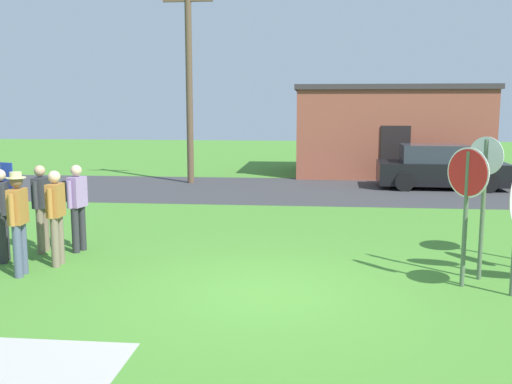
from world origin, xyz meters
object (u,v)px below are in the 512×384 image
(stop_sign_far_back, at_px, (484,186))
(person_with_sunhat, at_px, (2,210))
(utility_pole, at_px, (189,80))
(person_on_left, at_px, (56,213))
(person_in_teal, at_px, (18,218))
(parked_car_on_street, at_px, (440,168))
(person_in_blue, at_px, (41,204))
(info_panel_middle, at_px, (2,192))
(person_holding_notes, at_px, (77,202))
(stop_sign_low_front, at_px, (467,192))

(stop_sign_far_back, height_order, person_with_sunhat, stop_sign_far_back)
(utility_pole, xyz_separation_m, person_on_left, (0.07, -11.24, -2.80))
(utility_pole, bearing_deg, person_with_sunhat, -95.14)
(utility_pole, height_order, stop_sign_far_back, utility_pole)
(person_in_teal, bearing_deg, parked_car_on_street, 51.21)
(person_in_teal, relative_size, person_in_blue, 1.03)
(person_on_left, relative_size, info_panel_middle, 0.95)
(utility_pole, height_order, person_in_blue, utility_pole)
(parked_car_on_street, bearing_deg, person_holding_notes, -132.35)
(person_in_blue, height_order, person_with_sunhat, same)
(stop_sign_low_front, relative_size, person_with_sunhat, 1.29)
(person_holding_notes, height_order, person_in_blue, same)
(parked_car_on_street, height_order, person_in_teal, person_in_teal)
(utility_pole, bearing_deg, info_panel_middle, -96.00)
(parked_car_on_street, bearing_deg, utility_pole, 176.61)
(utility_pole, bearing_deg, person_on_left, -89.66)
(utility_pole, xyz_separation_m, person_in_teal, (-0.27, -11.90, -2.77))
(parked_car_on_street, xyz_separation_m, person_with_sunhat, (-9.87, -10.60, 0.26))
(utility_pole, relative_size, person_in_blue, 4.24)
(stop_sign_low_front, distance_m, info_panel_middle, 8.08)
(person_in_blue, bearing_deg, stop_sign_low_front, -10.33)
(person_with_sunhat, height_order, info_panel_middle, info_panel_middle)
(stop_sign_far_back, distance_m, info_panel_middle, 8.42)
(parked_car_on_street, distance_m, stop_sign_far_back, 10.96)
(parked_car_on_street, bearing_deg, person_in_teal, -128.79)
(person_holding_notes, height_order, person_in_teal, person_in_teal)
(person_holding_notes, xyz_separation_m, person_with_sunhat, (-1.02, -0.88, -0.03))
(person_on_left, bearing_deg, utility_pole, 90.34)
(parked_car_on_street, distance_m, stop_sign_low_front, 11.43)
(utility_pole, relative_size, stop_sign_low_front, 3.28)
(stop_sign_far_back, xyz_separation_m, person_in_blue, (-7.88, 0.95, -0.58))
(parked_car_on_street, relative_size, stop_sign_far_back, 1.88)
(utility_pole, height_order, person_holding_notes, utility_pole)
(person_on_left, bearing_deg, stop_sign_low_front, -4.31)
(stop_sign_low_front, bearing_deg, utility_pole, 120.37)
(stop_sign_far_back, xyz_separation_m, person_in_teal, (-7.53, -0.57, -0.55))
(utility_pole, relative_size, parked_car_on_street, 1.64)
(utility_pole, relative_size, stop_sign_far_back, 3.08)
(stop_sign_low_front, bearing_deg, person_on_left, 175.69)
(parked_car_on_street, height_order, person_holding_notes, person_holding_notes)
(stop_sign_far_back, distance_m, person_holding_notes, 7.35)
(person_on_left, height_order, person_in_blue, same)
(person_holding_notes, relative_size, person_with_sunhat, 1.00)
(person_with_sunhat, bearing_deg, person_on_left, -6.20)
(person_in_teal, distance_m, person_with_sunhat, 1.07)
(info_panel_middle, bearing_deg, parked_car_on_street, 45.88)
(stop_sign_far_back, relative_size, stop_sign_low_front, 1.07)
(stop_sign_far_back, bearing_deg, stop_sign_low_front, -132.00)
(stop_sign_far_back, distance_m, person_with_sunhat, 8.28)
(person_on_left, xyz_separation_m, person_with_sunhat, (-1.07, 0.12, 0.00))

